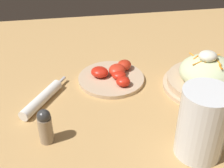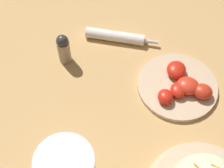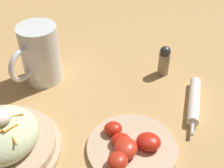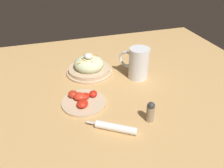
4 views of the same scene
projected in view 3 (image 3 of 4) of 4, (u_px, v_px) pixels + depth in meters
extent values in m
plane|color=tan|center=(96.00, 87.00, 0.78)|extent=(1.43, 1.43, 0.00)
cylinder|color=#D1B28E|center=(5.00, 149.00, 0.61)|extent=(0.23, 0.23, 0.01)
cylinder|color=#D1B28E|center=(3.00, 145.00, 0.60)|extent=(0.21, 0.21, 0.02)
ellipsoid|color=beige|center=(0.00, 135.00, 0.58)|extent=(0.15, 0.15, 0.08)
cylinder|color=orange|center=(17.00, 115.00, 0.58)|extent=(0.03, 0.01, 0.01)
cylinder|color=orange|center=(11.00, 128.00, 0.55)|extent=(0.03, 0.02, 0.01)
cylinder|color=orange|center=(2.00, 115.00, 0.57)|extent=(0.02, 0.01, 0.00)
cylinder|color=orange|center=(14.00, 139.00, 0.54)|extent=(0.01, 0.03, 0.00)
cylinder|color=white|center=(41.00, 54.00, 0.76)|extent=(0.10, 0.10, 0.15)
cylinder|color=orange|center=(42.00, 63.00, 0.78)|extent=(0.09, 0.09, 0.09)
cylinder|color=white|center=(39.00, 45.00, 0.74)|extent=(0.09, 0.09, 0.01)
torus|color=white|center=(22.00, 65.00, 0.71)|extent=(0.07, 0.07, 0.09)
cylinder|color=white|center=(194.00, 100.00, 0.72)|extent=(0.11, 0.14, 0.03)
cylinder|color=silver|center=(192.00, 128.00, 0.65)|extent=(0.03, 0.03, 0.01)
cylinder|color=#D1B28E|center=(132.00, 147.00, 0.62)|extent=(0.19, 0.19, 0.01)
ellipsoid|color=red|center=(118.00, 161.00, 0.57)|extent=(0.06, 0.06, 0.03)
ellipsoid|color=red|center=(126.00, 148.00, 0.59)|extent=(0.07, 0.07, 0.03)
ellipsoid|color=red|center=(149.00, 142.00, 0.61)|extent=(0.07, 0.07, 0.03)
ellipsoid|color=red|center=(121.00, 141.00, 0.61)|extent=(0.06, 0.05, 0.02)
ellipsoid|color=red|center=(113.00, 128.00, 0.63)|extent=(0.05, 0.04, 0.02)
cylinder|color=gray|center=(164.00, 64.00, 0.80)|extent=(0.03, 0.03, 0.06)
sphere|color=#333333|center=(166.00, 52.00, 0.78)|extent=(0.03, 0.03, 0.03)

